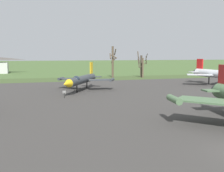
% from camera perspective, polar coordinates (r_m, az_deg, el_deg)
% --- Properties ---
extents(asphalt_apron, '(84.88, 63.31, 0.05)m').
position_cam_1_polar(asphalt_apron, '(35.55, 5.77, -3.72)').
color(asphalt_apron, '#383533').
rests_on(asphalt_apron, ground).
extents(grass_verge_strip, '(144.88, 12.00, 0.06)m').
position_cam_1_polar(grass_verge_strip, '(71.54, -5.67, 1.52)').
color(grass_verge_strip, '#3A4C26').
rests_on(grass_verge_strip, ground).
extents(jet_fighter_rear_center, '(10.84, 14.00, 5.02)m').
position_cam_1_polar(jet_fighter_rear_center, '(47.21, -6.63, 1.36)').
color(jet_fighter_rear_center, '#33383D').
rests_on(jet_fighter_rear_center, ground).
extents(info_placard_rear_center, '(0.52, 0.32, 1.12)m').
position_cam_1_polar(info_placard_rear_center, '(40.11, -10.24, -1.65)').
color(info_placard_rear_center, black).
rests_on(info_placard_rear_center, ground).
extents(jet_fighter_rear_left, '(12.60, 17.92, 5.54)m').
position_cam_1_polar(jet_fighter_rear_left, '(59.04, 22.42, 2.36)').
color(jet_fighter_rear_left, silver).
rests_on(jet_fighter_rear_left, ground).
extents(bare_tree_far_left, '(2.09, 2.24, 8.89)m').
position_cam_1_polar(bare_tree_far_left, '(75.25, 0.17, 5.41)').
color(bare_tree_far_left, brown).
rests_on(bare_tree_far_left, ground).
extents(bare_tree_left_of_center, '(1.58, 2.60, 6.98)m').
position_cam_1_polar(bare_tree_left_of_center, '(75.35, 6.80, 4.24)').
color(bare_tree_left_of_center, brown).
rests_on(bare_tree_left_of_center, ground).
extents(bare_tree_center, '(1.63, 2.09, 7.55)m').
position_cam_1_polar(bare_tree_center, '(76.98, 6.20, 4.55)').
color(bare_tree_center, '#42382D').
rests_on(bare_tree_center, ground).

